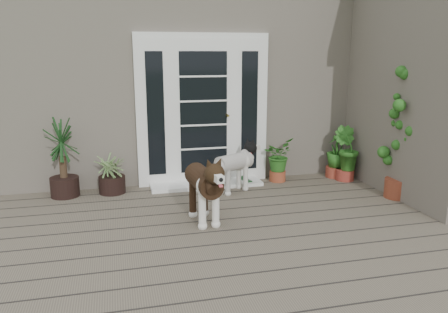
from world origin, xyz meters
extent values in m
cube|color=#6B5B4C|center=(0.00, 0.40, 0.06)|extent=(6.20, 4.60, 0.12)
cube|color=#665E54|center=(0.00, 4.65, 1.55)|extent=(7.40, 4.00, 3.10)
cube|color=#665E54|center=(2.90, 1.50, 1.55)|extent=(1.60, 2.40, 3.10)
cube|color=white|center=(-0.20, 2.60, 1.19)|extent=(1.90, 0.14, 2.15)
cube|color=white|center=(-0.20, 2.40, 0.14)|extent=(1.60, 0.40, 0.05)
imported|color=#215217|center=(0.89, 2.40, 0.40)|extent=(0.63, 0.63, 0.57)
imported|color=#1C4F16|center=(1.89, 2.21, 0.42)|extent=(0.56, 0.56, 0.60)
imported|color=#1A5C20|center=(1.84, 2.40, 0.40)|extent=(0.50, 0.50, 0.56)
camera|label=1|loc=(-1.43, -3.66, 2.00)|focal=35.79mm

